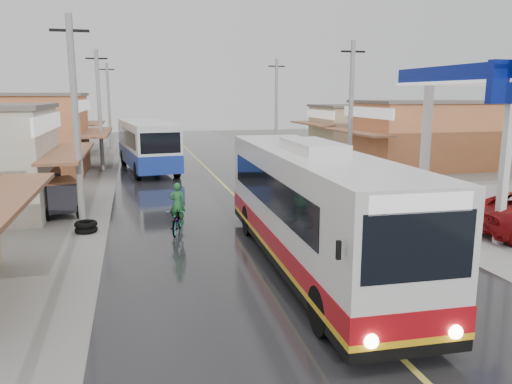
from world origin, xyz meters
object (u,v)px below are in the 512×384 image
at_px(coach_bus, 310,208).
at_px(tyre_stack, 86,227).
at_px(tricycle_far, 59,195).
at_px(cyclist, 178,216).
at_px(second_bus, 147,145).
at_px(tricycle_near, 44,185).

xyz_separation_m(coach_bus, tyre_stack, (-6.86, 5.59, -1.60)).
distance_m(tricycle_far, tyre_stack, 3.35).
height_order(cyclist, tricycle_far, cyclist).
distance_m(cyclist, tyre_stack, 3.49).
height_order(second_bus, tyre_stack, second_bus).
bearing_deg(tricycle_near, second_bus, 54.17).
bearing_deg(cyclist, second_bus, 106.42).
relative_size(coach_bus, second_bus, 1.19).
distance_m(coach_bus, second_bus, 21.08).
height_order(cyclist, tricycle_near, cyclist).
xyz_separation_m(second_bus, tricycle_far, (-4.06, -12.08, -0.87)).
bearing_deg(coach_bus, cyclist, 128.46).
bearing_deg(tricycle_far, coach_bus, -63.01).
bearing_deg(coach_bus, tyre_stack, 142.48).
bearing_deg(cyclist, tricycle_far, 154.17).
relative_size(tricycle_near, tricycle_far, 1.09).
xyz_separation_m(coach_bus, tricycle_far, (-8.14, 8.61, -0.92)).
relative_size(coach_bus, tricycle_far, 5.54).
bearing_deg(second_bus, coach_bus, -86.22).
height_order(tricycle_near, tyre_stack, tricycle_near).
bearing_deg(cyclist, tricycle_near, 148.16).
bearing_deg(tricycle_far, cyclist, -56.65).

